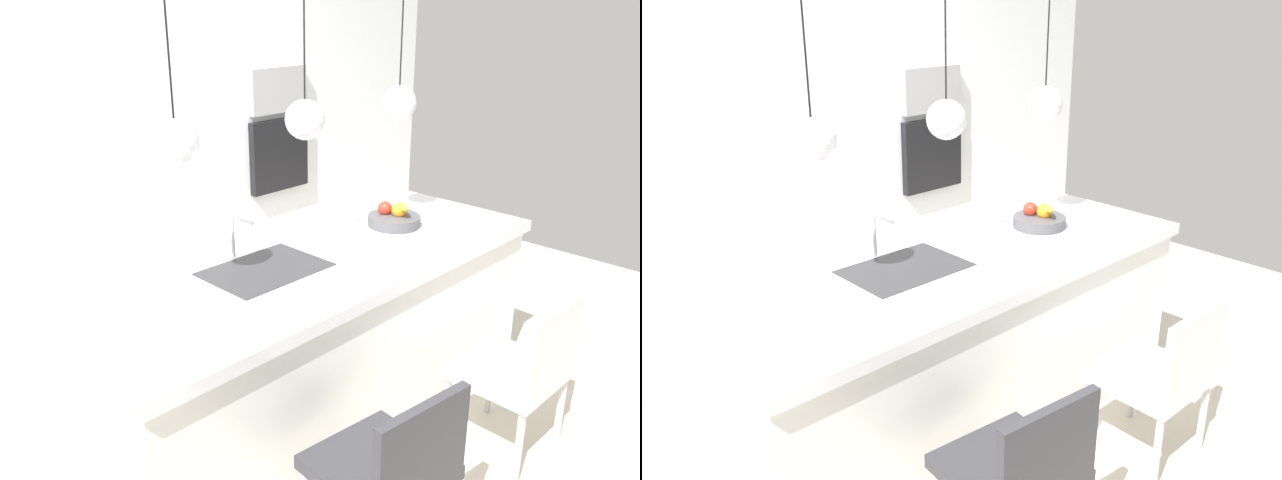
% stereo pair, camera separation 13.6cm
% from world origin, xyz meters
% --- Properties ---
extents(floor, '(6.60, 6.60, 0.00)m').
position_xyz_m(floor, '(0.00, 0.00, 0.00)').
color(floor, beige).
rests_on(floor, ground).
extents(back_wall, '(6.00, 0.10, 2.60)m').
position_xyz_m(back_wall, '(0.00, 1.65, 1.30)').
color(back_wall, white).
rests_on(back_wall, ground).
extents(kitchen_island, '(2.55, 1.11, 0.94)m').
position_xyz_m(kitchen_island, '(0.00, 0.00, 0.47)').
color(kitchen_island, white).
rests_on(kitchen_island, ground).
extents(sink_basin, '(0.56, 0.40, 0.02)m').
position_xyz_m(sink_basin, '(-0.27, 0.00, 0.93)').
color(sink_basin, '#2D2D30').
rests_on(sink_basin, kitchen_island).
extents(faucet, '(0.02, 0.17, 0.22)m').
position_xyz_m(faucet, '(-0.27, 0.21, 1.08)').
color(faucet, silver).
rests_on(faucet, kitchen_island).
extents(fruit_bowl, '(0.29, 0.29, 0.16)m').
position_xyz_m(fruit_bowl, '(0.65, -0.04, 0.98)').
color(fruit_bowl, '#4C4C51').
rests_on(fruit_bowl, kitchen_island).
extents(microwave, '(0.54, 0.08, 0.34)m').
position_xyz_m(microwave, '(1.25, 1.58, 1.48)').
color(microwave, '#9E9EA3').
rests_on(microwave, back_wall).
extents(oven, '(0.56, 0.08, 0.56)m').
position_xyz_m(oven, '(1.25, 1.58, 0.98)').
color(oven, black).
rests_on(oven, back_wall).
extents(chair_near, '(0.52, 0.51, 0.84)m').
position_xyz_m(chair_near, '(-0.50, -0.95, 0.49)').
color(chair_near, '#333338').
rests_on(chair_near, ground).
extents(chair_middle, '(0.48, 0.46, 0.85)m').
position_xyz_m(chair_middle, '(0.49, -0.96, 0.48)').
color(chair_middle, silver).
rests_on(chair_middle, ground).
extents(pendant_light_left, '(0.19, 0.19, 0.79)m').
position_xyz_m(pendant_light_left, '(-0.70, 0.00, 1.61)').
color(pendant_light_left, silver).
extents(pendant_light_center, '(0.19, 0.19, 0.79)m').
position_xyz_m(pendant_light_center, '(0.00, 0.00, 1.61)').
color(pendant_light_center, silver).
extents(pendant_light_right, '(0.19, 0.19, 0.79)m').
position_xyz_m(pendant_light_right, '(0.70, 0.00, 1.61)').
color(pendant_light_right, silver).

